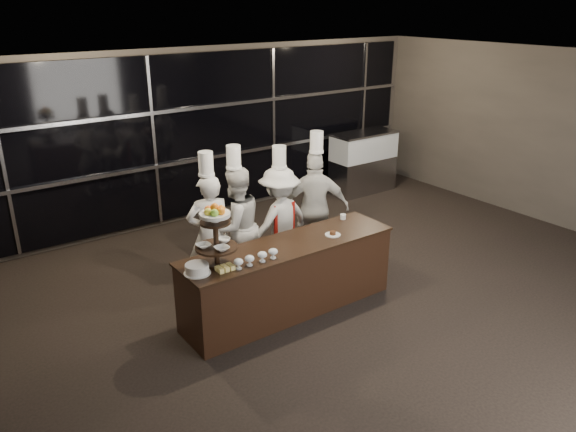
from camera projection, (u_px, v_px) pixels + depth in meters
room at (433, 214)px, 6.23m from camera, size 10.00×10.00×10.00m
window_wall at (217, 133)px, 9.97m from camera, size 8.60×0.10×2.80m
buffet_counter at (289, 277)px, 7.04m from camera, size 2.84×0.74×0.92m
display_stand at (216, 231)px, 6.18m from camera, size 0.48×0.48×0.74m
compotes at (256, 257)px, 6.35m from camera, size 0.58×0.11×0.12m
layer_cake at (197, 269)px, 6.13m from camera, size 0.30×0.30×0.11m
pastry_squares at (225, 268)px, 6.20m from camera, size 0.20×0.13×0.05m
small_plate at (333, 234)px, 7.13m from camera, size 0.20×0.20×0.05m
chef_cup at (343, 217)px, 7.65m from camera, size 0.08×0.08×0.07m
display_case at (363, 159)px, 11.41m from camera, size 1.38×0.60×1.24m
chef_a at (210, 232)px, 7.41m from camera, size 0.68×0.52×1.94m
chef_b at (236, 226)px, 7.64m from camera, size 0.87×0.71×1.96m
chef_c at (280, 220)px, 7.95m from camera, size 1.08×0.70×1.88m
chef_d at (315, 207)px, 8.26m from camera, size 1.06×0.88×2.00m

